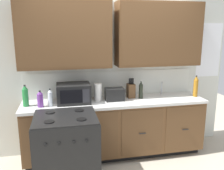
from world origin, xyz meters
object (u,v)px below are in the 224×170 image
Objects in this scene: knife_block at (131,90)px; bottle_amber at (196,86)px; toaster at (115,94)px; bottle_green at (25,96)px; stove_range at (67,152)px; bottle_dark at (141,90)px; microwave at (74,93)px; bottle_violet at (40,99)px; bottle_clear at (50,98)px; paper_towel_roll at (98,92)px.

bottle_amber reaches higher than knife_block.
bottle_green is (-1.27, -0.02, 0.05)m from toaster.
bottle_dark is (1.17, 0.67, 0.56)m from stove_range.
bottle_green reaches higher than microwave.
bottle_green is at bearing -179.21° from toaster.
knife_block is 1.56m from bottle_green.
knife_block is 1.37m from bottle_violet.
bottle_clear is 0.82× the size of bottle_green.
bottle_violet is at bearing -175.30° from bottle_dark.
bottle_dark is at bearing 1.60° from bottle_green.
knife_block reaches higher than bottle_violet.
bottle_violet is (-0.83, -0.14, -0.02)m from paper_towel_roll.
paper_towel_roll is 0.71m from bottle_clear.
bottle_clear is (-1.22, -0.19, 0.01)m from knife_block.
knife_block is 1.19× the size of paper_towel_roll.
bottle_dark is (0.42, 0.03, 0.04)m from toaster.
paper_towel_roll is (0.37, 0.03, -0.01)m from microwave.
knife_block is at bearing 35.65° from stove_range.
bottle_amber is at bearing -3.65° from paper_towel_roll.
bottle_green is 1.70m from bottle_dark.
bottle_violet is at bearing -166.28° from microwave.
bottle_dark is (1.03, 0.01, -0.01)m from microwave.
bottle_green is (-0.52, 0.62, 0.58)m from stove_range.
bottle_amber is at bearing -8.45° from knife_block.
microwave is 1.85× the size of paper_towel_roll.
microwave is 1.92m from bottle_amber.
stove_range is 1.39m from knife_block.
bottle_amber reaches higher than stove_range.
bottle_amber is (1.92, -0.07, 0.02)m from microwave.
knife_block is 1.33× the size of bottle_violet.
bottle_amber is (1.31, -0.05, 0.07)m from toaster.
bottle_clear is 1.37m from bottle_dark.
paper_towel_roll is at bearing 9.85° from bottle_violet.
stove_range is at bearing -102.04° from microwave.
bottle_amber is at bearing -2.04° from microwave.
microwave is 0.67m from bottle_green.
knife_block reaches higher than microwave.
knife_block is 1.02× the size of bottle_green.
knife_block reaches higher than bottle_dark.
microwave is 0.48m from bottle_violet.
bottle_clear is (-0.69, -0.14, -0.01)m from paper_towel_roll.
bottle_dark reaches higher than toaster.
knife_block is at bearing 151.79° from bottle_dark.
paper_towel_roll is 0.85× the size of bottle_green.
toaster is (0.61, -0.02, -0.04)m from microwave.
stove_range is 1.12m from toaster.
microwave is 0.37m from paper_towel_roll.
bottle_green is at bearing 130.17° from stove_range.
paper_towel_roll is at bearing 53.70° from stove_range.
microwave is 2.06× the size of bottle_violet.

